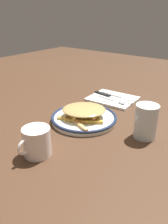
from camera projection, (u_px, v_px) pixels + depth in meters
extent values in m
plane|color=#442B1B|center=(84.00, 121.00, 0.86)|extent=(2.60, 2.60, 0.00)
cylinder|color=white|center=(84.00, 119.00, 0.85)|extent=(0.24, 0.24, 0.02)
torus|color=#202D4C|center=(84.00, 117.00, 0.85)|extent=(0.25, 0.25, 0.01)
cube|color=#F0B265|center=(80.00, 125.00, 0.78)|extent=(0.05, 0.09, 0.01)
cube|color=gold|center=(76.00, 121.00, 0.81)|extent=(0.05, 0.07, 0.01)
cube|color=gold|center=(74.00, 110.00, 0.89)|extent=(0.03, 0.08, 0.01)
cube|color=gold|center=(85.00, 109.00, 0.90)|extent=(0.06, 0.08, 0.01)
cube|color=gold|center=(87.00, 116.00, 0.84)|extent=(0.09, 0.03, 0.01)
cube|color=gold|center=(66.00, 118.00, 0.83)|extent=(0.04, 0.06, 0.01)
cube|color=#E6A14F|center=(85.00, 115.00, 0.83)|extent=(0.02, 0.09, 0.01)
cube|color=#F1B866|center=(87.00, 116.00, 0.85)|extent=(0.05, 0.09, 0.01)
cube|color=#E8A455|center=(84.00, 115.00, 0.82)|extent=(0.04, 0.06, 0.01)
cube|color=gold|center=(90.00, 122.00, 0.80)|extent=(0.06, 0.08, 0.01)
cube|color=#F6B066|center=(84.00, 112.00, 0.85)|extent=(0.09, 0.03, 0.01)
cube|color=gold|center=(73.00, 114.00, 0.83)|extent=(0.07, 0.06, 0.01)
cube|color=#DCA352|center=(76.00, 121.00, 0.81)|extent=(0.02, 0.07, 0.01)
cube|color=#E6B64F|center=(88.00, 117.00, 0.84)|extent=(0.04, 0.06, 0.01)
cube|color=#E5B550|center=(86.00, 115.00, 0.85)|extent=(0.03, 0.08, 0.01)
cube|color=gold|center=(77.00, 113.00, 0.84)|extent=(0.06, 0.07, 0.01)
cube|color=gold|center=(82.00, 111.00, 0.85)|extent=(0.08, 0.02, 0.01)
cube|color=#CA8E3F|center=(88.00, 113.00, 0.84)|extent=(0.04, 0.07, 0.01)
cube|color=gold|center=(84.00, 113.00, 0.84)|extent=(0.08, 0.05, 0.01)
cube|color=gold|center=(85.00, 117.00, 0.83)|extent=(0.04, 0.09, 0.01)
ellipsoid|color=tan|center=(84.00, 109.00, 0.84)|extent=(0.21, 0.21, 0.02)
cube|color=#2E6A1E|center=(88.00, 113.00, 0.79)|extent=(0.00, 0.00, 0.00)
cube|color=#3C681F|center=(87.00, 109.00, 0.83)|extent=(0.00, 0.00, 0.00)
cube|color=#306D25|center=(70.00, 109.00, 0.83)|extent=(0.00, 0.00, 0.00)
cube|color=#2E7331|center=(82.00, 108.00, 0.84)|extent=(0.00, 0.00, 0.00)
cube|color=#3A6E37|center=(72.00, 105.00, 0.86)|extent=(0.00, 0.00, 0.00)
cube|color=#2B6134|center=(85.00, 104.00, 0.87)|extent=(0.00, 0.00, 0.00)
cube|color=white|center=(112.00, 99.00, 1.05)|extent=(0.18, 0.21, 0.01)
cube|color=silver|center=(112.00, 94.00, 1.08)|extent=(0.02, 0.11, 0.01)
cube|color=silver|center=(130.00, 100.00, 1.02)|extent=(0.03, 0.05, 0.00)
cube|color=black|center=(103.00, 94.00, 1.08)|extent=(0.03, 0.09, 0.01)
cube|color=silver|center=(120.00, 100.00, 1.02)|extent=(0.03, 0.12, 0.00)
cube|color=silver|center=(107.00, 98.00, 1.03)|extent=(0.02, 0.10, 0.00)
ellipsoid|color=silver|center=(122.00, 103.00, 0.98)|extent=(0.03, 0.03, 0.01)
cylinder|color=silver|center=(146.00, 121.00, 0.73)|extent=(0.07, 0.07, 0.11)
cylinder|color=white|center=(37.00, 142.00, 0.64)|extent=(0.08, 0.08, 0.08)
torus|color=white|center=(24.00, 147.00, 0.61)|extent=(0.05, 0.01, 0.05)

